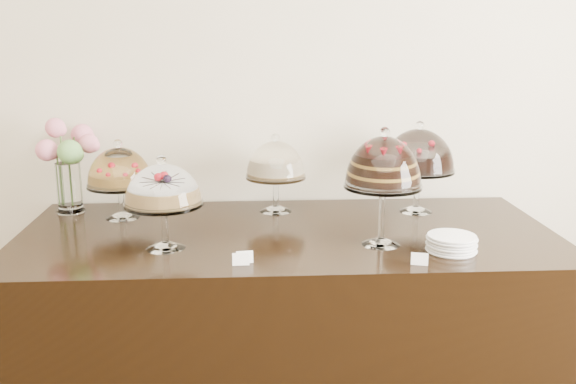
{
  "coord_description": "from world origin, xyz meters",
  "views": [
    {
      "loc": [
        -0.2,
        -0.08,
        1.7
      ],
      "look_at": [
        -0.05,
        2.4,
        1.08
      ],
      "focal_mm": 40.0,
      "sensor_mm": 36.0,
      "label": 1
    }
  ],
  "objects": [
    {
      "name": "price_card_right",
      "position": [
        0.39,
        2.03,
        0.92
      ],
      "size": [
        0.06,
        0.03,
        0.04
      ],
      "primitive_type": "cube",
      "rotation": [
        -0.21,
        0.0,
        -0.28
      ],
      "color": "white",
      "rests_on": "display_counter"
    },
    {
      "name": "display_counter",
      "position": [
        -0.05,
        2.45,
        0.45
      ],
      "size": [
        2.2,
        1.0,
        0.9
      ],
      "primitive_type": "cube",
      "color": "black",
      "rests_on": "ground"
    },
    {
      "name": "flower_vase",
      "position": [
        -1.02,
        2.81,
        1.14
      ],
      "size": [
        0.26,
        0.3,
        0.43
      ],
      "color": "white",
      "rests_on": "display_counter"
    },
    {
      "name": "wall_back",
      "position": [
        0.0,
        3.0,
        1.5
      ],
      "size": [
        5.0,
        0.04,
        3.0
      ],
      "primitive_type": "cube",
      "color": "beige",
      "rests_on": "ground"
    },
    {
      "name": "price_card_left",
      "position": [
        -0.24,
        2.06,
        0.92
      ],
      "size": [
        0.06,
        0.02,
        0.04
      ],
      "primitive_type": "cube",
      "rotation": [
        -0.21,
        0.0,
        0.04
      ],
      "color": "white",
      "rests_on": "display_counter"
    },
    {
      "name": "plate_stack",
      "position": [
        0.55,
        2.17,
        0.93
      ],
      "size": [
        0.18,
        0.18,
        0.06
      ],
      "color": "white",
      "rests_on": "display_counter"
    },
    {
      "name": "cake_stand_sugar_sponge",
      "position": [
        -0.53,
        2.26,
        1.13
      ],
      "size": [
        0.3,
        0.3,
        0.36
      ],
      "color": "white",
      "rests_on": "display_counter"
    },
    {
      "name": "cake_stand_fruit_tart",
      "position": [
        -0.77,
        2.69,
        1.11
      ],
      "size": [
        0.29,
        0.29,
        0.35
      ],
      "color": "white",
      "rests_on": "display_counter"
    },
    {
      "name": "cake_stand_cheesecake",
      "position": [
        -0.09,
        2.76,
        1.12
      ],
      "size": [
        0.27,
        0.27,
        0.36
      ],
      "color": "white",
      "rests_on": "display_counter"
    },
    {
      "name": "cake_stand_choco_layer",
      "position": [
        0.3,
        2.26,
        1.21
      ],
      "size": [
        0.3,
        0.3,
        0.46
      ],
      "color": "white",
      "rests_on": "display_counter"
    },
    {
      "name": "cake_stand_dark_choco",
      "position": [
        0.56,
        2.72,
        1.17
      ],
      "size": [
        0.33,
        0.33,
        0.42
      ],
      "color": "white",
      "rests_on": "display_counter"
    },
    {
      "name": "price_card_extra",
      "position": [
        -0.22,
        2.09,
        0.92
      ],
      "size": [
        0.06,
        0.02,
        0.04
      ],
      "primitive_type": "cube",
      "rotation": [
        -0.21,
        0.0,
        0.11
      ],
      "color": "white",
      "rests_on": "display_counter"
    }
  ]
}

